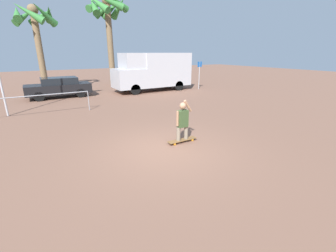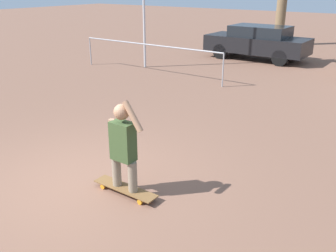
{
  "view_description": "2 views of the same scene",
  "coord_description": "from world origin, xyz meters",
  "views": [
    {
      "loc": [
        -3.43,
        -5.97,
        3.08
      ],
      "look_at": [
        0.64,
        0.8,
        0.48
      ],
      "focal_mm": 24.0,
      "sensor_mm": 36.0,
      "label": 1
    },
    {
      "loc": [
        4.34,
        -3.55,
        3.07
      ],
      "look_at": [
        0.96,
        1.18,
        0.83
      ],
      "focal_mm": 40.0,
      "sensor_mm": 36.0,
      "label": 2
    }
  ],
  "objects": [
    {
      "name": "parked_car_black",
      "position": [
        -1.86,
        11.59,
        0.75
      ],
      "size": [
        4.22,
        1.7,
        1.4
      ],
      "color": "black",
      "rests_on": "ground_plane"
    },
    {
      "name": "skateboard",
      "position": [
        0.86,
        0.18,
        0.08
      ],
      "size": [
        1.12,
        0.25,
        0.1
      ],
      "color": "brown",
      "rests_on": "ground_plane"
    },
    {
      "name": "ground_plane",
      "position": [
        0.0,
        0.0,
        0.0
      ],
      "size": [
        80.0,
        80.0,
        0.0
      ],
      "primitive_type": "plane",
      "color": "brown"
    },
    {
      "name": "plaza_railing_segment",
      "position": [
        -3.85,
        6.74,
        0.94
      ],
      "size": [
        5.91,
        0.05,
        1.08
      ],
      "color": "#99999E",
      "rests_on": "ground_plane"
    },
    {
      "name": "person_skateboarder",
      "position": [
        0.86,
        0.18,
        0.85
      ],
      "size": [
        0.64,
        0.23,
        1.44
      ],
      "color": "gray",
      "rests_on": "skateboard"
    }
  ]
}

